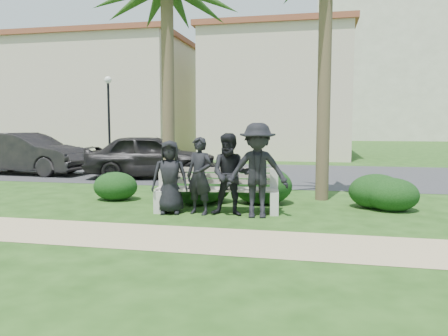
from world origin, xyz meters
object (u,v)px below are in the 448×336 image
at_px(man_b, 199,176).
at_px(man_c, 230,175).
at_px(park_bench, 217,193).
at_px(car_a, 152,156).
at_px(car_b, 27,154).
at_px(street_lamp, 109,103).
at_px(man_d, 257,170).
at_px(man_a, 170,177).

bearing_deg(man_b, man_c, 17.55).
bearing_deg(park_bench, car_a, 116.79).
height_order(man_b, car_b, man_b).
bearing_deg(man_b, street_lamp, 141.01).
bearing_deg(man_b, park_bench, 62.27).
bearing_deg(man_d, man_a, 172.20).
height_order(park_bench, man_a, man_a).
distance_m(car_a, car_b, 5.06).
height_order(man_a, car_a, car_a).
relative_size(man_c, car_b, 0.36).
height_order(man_d, car_a, man_d).
bearing_deg(man_d, street_lamp, 119.90).
height_order(man_b, man_c, man_c).
relative_size(car_a, car_b, 0.96).
xyz_separation_m(street_lamp, man_c, (8.64, -11.84, -2.10)).
distance_m(street_lamp, man_b, 14.45).
height_order(street_lamp, man_d, street_lamp).
xyz_separation_m(street_lamp, man_b, (7.99, -11.85, -2.14)).
distance_m(man_a, car_a, 6.31).
relative_size(man_a, man_d, 0.81).
relative_size(man_a, man_b, 0.96).
bearing_deg(man_d, car_b, 140.37).
relative_size(man_d, car_a, 0.42).
height_order(man_b, man_d, man_d).
bearing_deg(man_a, car_a, 100.83).
xyz_separation_m(man_a, man_c, (1.27, 0.06, 0.08)).
relative_size(man_b, car_a, 0.35).
relative_size(street_lamp, car_a, 0.95).
bearing_deg(park_bench, man_c, -47.77).
bearing_deg(park_bench, car_b, 140.25).
bearing_deg(man_a, man_d, -14.10).
xyz_separation_m(car_a, car_b, (-5.06, 0.21, 0.01)).
relative_size(man_c, man_d, 0.89).
bearing_deg(man_c, man_a, -178.58).
xyz_separation_m(man_d, car_a, (-4.49, 5.73, -0.18)).
height_order(man_b, car_a, man_b).
bearing_deg(car_b, man_d, -118.25).
height_order(man_c, car_b, man_c).
bearing_deg(car_a, park_bench, -159.17).
bearing_deg(man_b, car_b, 161.88).
xyz_separation_m(street_lamp, park_bench, (8.29, -11.55, -2.53)).
bearing_deg(man_a, car_b, 128.38).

